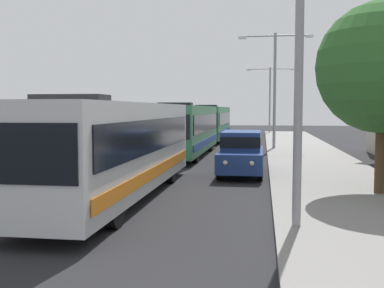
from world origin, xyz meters
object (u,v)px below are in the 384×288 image
at_px(streetlamp_near, 300,3).
at_px(streetlamp_far, 270,92).
at_px(bus_second_in_line, 186,128).
at_px(box_truck_oncoming, 186,120).
at_px(bus_middle, 211,122).
at_px(white_suv, 241,151).
at_px(bus_lead, 117,146).
at_px(roadside_tree, 383,68).
at_px(streetlamp_mid, 275,78).

bearing_deg(streetlamp_near, streetlamp_far, 90.00).
xyz_separation_m(bus_second_in_line, box_truck_oncoming, (-3.30, 19.52, 0.02)).
bearing_deg(bus_middle, white_suv, -80.22).
bearing_deg(bus_middle, streetlamp_far, 68.08).
xyz_separation_m(bus_lead, roadside_tree, (8.36, 1.41, 2.48)).
height_order(bus_second_in_line, roadside_tree, roadside_tree).
xyz_separation_m(white_suv, streetlamp_near, (1.70, -9.33, 4.21)).
relative_size(streetlamp_near, roadside_tree, 1.35).
bearing_deg(white_suv, streetlamp_far, 87.21).
distance_m(bus_second_in_line, streetlamp_near, 18.22).
bearing_deg(white_suv, box_truck_oncoming, 104.42).
height_order(bus_middle, streetlamp_mid, streetlamp_mid).
height_order(bus_lead, bus_second_in_line, same).
relative_size(bus_second_in_line, streetlamp_far, 1.58).
bearing_deg(box_truck_oncoming, white_suv, -75.58).
height_order(bus_lead, box_truck_oncoming, bus_lead).
relative_size(bus_second_in_line, streetlamp_near, 1.45).
bearing_deg(streetlamp_far, bus_second_in_line, -101.24).
relative_size(streetlamp_mid, roadside_tree, 1.30).
relative_size(box_truck_oncoming, streetlamp_far, 1.08).
xyz_separation_m(box_truck_oncoming, streetlamp_far, (8.70, 7.63, 3.10)).
xyz_separation_m(bus_second_in_line, white_suv, (3.70, -7.71, -0.66)).
distance_m(bus_second_in_line, box_truck_oncoming, 19.80).
distance_m(bus_second_in_line, roadside_tree, 15.05).
xyz_separation_m(bus_second_in_line, bus_middle, (0.00, 13.74, 0.00)).
xyz_separation_m(box_truck_oncoming, streetlamp_near, (8.70, -36.56, 3.53)).
distance_m(bus_lead, box_truck_oncoming, 33.37).
relative_size(bus_lead, streetlamp_mid, 1.50).
bearing_deg(streetlamp_far, streetlamp_near, -90.00).
xyz_separation_m(bus_second_in_line, streetlamp_near, (5.40, -17.04, 3.55)).
relative_size(bus_lead, bus_second_in_line, 1.00).
xyz_separation_m(bus_lead, streetlamp_mid, (5.40, 18.74, 3.30)).
bearing_deg(bus_middle, box_truck_oncoming, 119.72).
relative_size(box_truck_oncoming, roadside_tree, 1.34).
distance_m(bus_middle, roadside_tree, 27.43).
distance_m(bus_lead, roadside_tree, 8.83).
distance_m(bus_lead, bus_second_in_line, 13.68).
height_order(bus_lead, roadside_tree, roadside_tree).
relative_size(bus_second_in_line, roadside_tree, 1.95).
height_order(bus_middle, box_truck_oncoming, bus_middle).
xyz_separation_m(bus_second_in_line, streetlamp_far, (5.40, 27.16, 3.12)).
height_order(white_suv, box_truck_oncoming, box_truck_oncoming).
bearing_deg(streetlamp_near, streetlamp_mid, 90.00).
xyz_separation_m(streetlamp_near, streetlamp_mid, (0.00, 22.10, -0.25)).
relative_size(box_truck_oncoming, streetlamp_mid, 1.03).
relative_size(white_suv, roadside_tree, 0.80).
bearing_deg(streetlamp_mid, streetlamp_near, -90.00).
bearing_deg(white_suv, bus_lead, -121.77).
bearing_deg(bus_middle, roadside_tree, -72.18).
relative_size(bus_middle, white_suv, 2.52).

